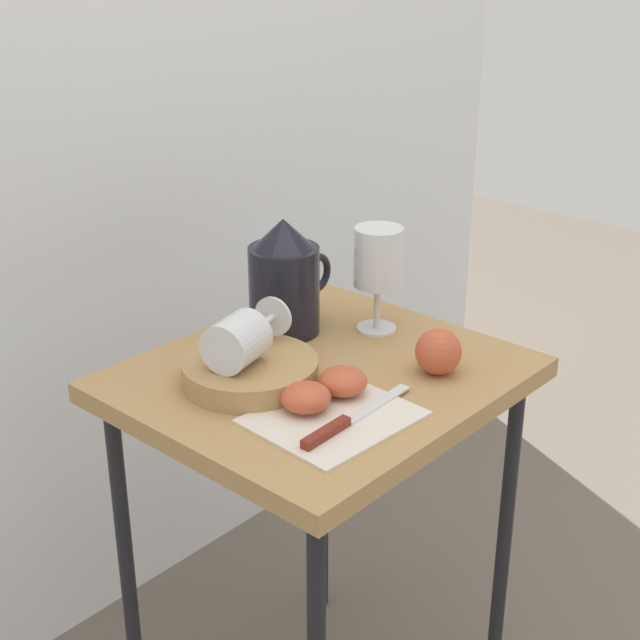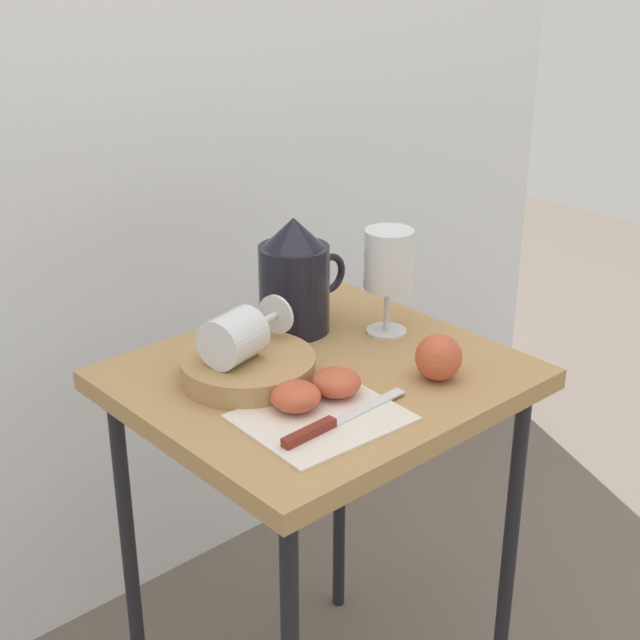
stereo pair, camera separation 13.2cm
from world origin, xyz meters
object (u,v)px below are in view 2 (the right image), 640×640
(wine_glass_tipped_near, at_px, (236,336))
(apple_whole, at_px, (439,357))
(table, at_px, (320,413))
(wine_glass_upright, at_px, (388,265))
(basket_tray, at_px, (248,368))
(pitcher, at_px, (295,285))
(apple_half_right, at_px, (337,382))
(apple_half_left, at_px, (296,396))
(knife, at_px, (328,424))

(wine_glass_tipped_near, bearing_deg, apple_whole, -39.66)
(table, bearing_deg, wine_glass_upright, 9.90)
(basket_tray, bearing_deg, pitcher, 28.24)
(wine_glass_upright, height_order, apple_half_right, wine_glass_upright)
(apple_half_left, bearing_deg, wine_glass_upright, 19.86)
(table, bearing_deg, apple_half_right, -116.44)
(pitcher, xyz_separation_m, wine_glass_tipped_near, (-0.18, -0.08, -0.00))
(wine_glass_upright, relative_size, apple_whole, 2.52)
(wine_glass_upright, relative_size, apple_half_left, 2.52)
(pitcher, bearing_deg, knife, -122.99)
(pitcher, height_order, knife, pitcher)
(wine_glass_upright, height_order, wine_glass_tipped_near, wine_glass_upright)
(basket_tray, bearing_deg, apple_whole, -41.62)
(table, xyz_separation_m, wine_glass_tipped_near, (-0.11, 0.05, 0.14))
(pitcher, relative_size, apple_half_right, 2.76)
(basket_tray, relative_size, apple_whole, 2.86)
(wine_glass_tipped_near, bearing_deg, apple_half_right, -59.53)
(apple_half_left, bearing_deg, basket_tray, 84.43)
(apple_whole, bearing_deg, basket_tray, 138.38)
(table, relative_size, wine_glass_upright, 4.00)
(table, xyz_separation_m, apple_half_right, (-0.04, -0.08, 0.09))
(knife, bearing_deg, apple_half_right, 40.41)
(pitcher, height_order, apple_half_left, pitcher)
(apple_half_left, relative_size, knife, 0.31)
(basket_tray, relative_size, wine_glass_tipped_near, 1.28)
(pitcher, xyz_separation_m, wine_glass_upright, (0.10, -0.11, 0.04))
(table, xyz_separation_m, apple_half_left, (-0.11, -0.07, 0.09))
(apple_whole, bearing_deg, pitcher, 98.43)
(apple_half_right, height_order, knife, apple_half_right)
(apple_half_right, bearing_deg, pitcher, 63.34)
(wine_glass_tipped_near, relative_size, apple_half_left, 2.24)
(wine_glass_tipped_near, height_order, knife, wine_glass_tipped_near)
(basket_tray, height_order, apple_whole, apple_whole)
(basket_tray, height_order, apple_half_right, apple_half_right)
(pitcher, distance_m, apple_whole, 0.27)
(apple_half_left, relative_size, apple_half_right, 1.00)
(wine_glass_upright, distance_m, apple_whole, 0.19)
(table, height_order, basket_tray, basket_tray)
(apple_whole, xyz_separation_m, knife, (-0.22, -0.00, -0.03))
(table, distance_m, wine_glass_tipped_near, 0.19)
(wine_glass_upright, distance_m, wine_glass_tipped_near, 0.28)
(basket_tray, bearing_deg, knife, -93.99)
(basket_tray, distance_m, wine_glass_upright, 0.28)
(basket_tray, xyz_separation_m, pitcher, (0.16, 0.09, 0.06))
(basket_tray, distance_m, wine_glass_tipped_near, 0.06)
(apple_whole, bearing_deg, knife, -179.14)
(apple_half_right, height_order, apple_whole, apple_whole)
(pitcher, xyz_separation_m, apple_half_left, (-0.17, -0.20, -0.05))
(table, bearing_deg, pitcher, 63.22)
(wine_glass_upright, bearing_deg, pitcher, 133.34)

